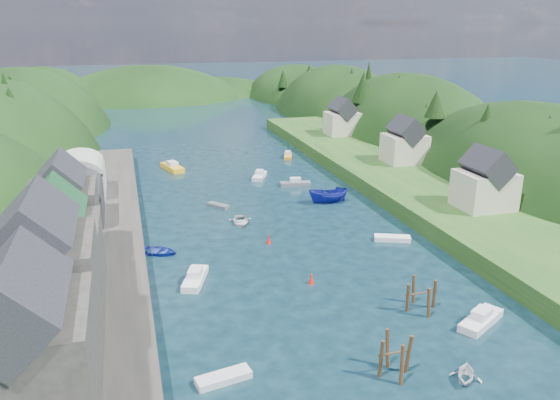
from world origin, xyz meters
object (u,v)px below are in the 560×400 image
object	(u,v)px
piling_cluster_far	(421,298)
channel_buoy_far	(269,240)
piling_cluster_near	(394,359)
channel_buoy_near	(311,279)

from	to	relation	value
piling_cluster_far	channel_buoy_far	xyz separation A→B (m)	(-9.75, 20.20, -0.75)
piling_cluster_near	channel_buoy_far	world-z (taller)	piling_cluster_near
piling_cluster_far	channel_buoy_far	bearing A→B (deg)	115.77
piling_cluster_far	channel_buoy_near	xyz separation A→B (m)	(-8.26, 8.17, -0.75)
channel_buoy_near	piling_cluster_near	bearing A→B (deg)	-86.47
piling_cluster_near	channel_buoy_far	xyz separation A→B (m)	(-2.52, 28.76, -0.92)
channel_buoy_far	piling_cluster_far	bearing A→B (deg)	-64.23
channel_buoy_near	channel_buoy_far	xyz separation A→B (m)	(-1.49, 12.03, 0.00)
channel_buoy_far	piling_cluster_near	bearing A→B (deg)	-84.99
piling_cluster_far	channel_buoy_far	size ratio (longest dim) A/B	3.27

